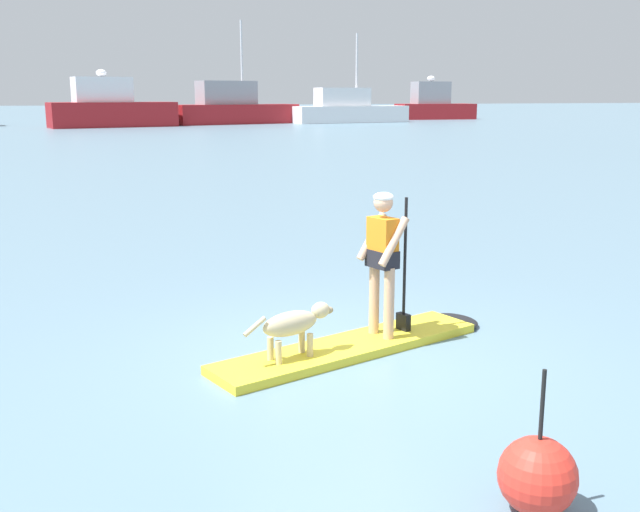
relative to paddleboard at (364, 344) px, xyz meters
The scene contains 9 objects.
ground_plane 0.23m from the paddleboard, 162.53° to the right, with size 400.00×400.00×0.00m, color slate.
paddleboard is the anchor object (origin of this frame).
person_paddler 1.05m from the paddleboard, 17.47° to the left, with size 0.67×0.57×1.67m.
dog 1.06m from the paddleboard, 162.53° to the right, with size 1.10×0.43×0.55m.
moored_boat_center 61.51m from the paddleboard, 89.08° to the left, with size 11.29×5.07×4.97m.
moored_boat_far_port 66.22m from the paddleboard, 78.85° to the left, with size 12.91×6.04×9.81m.
moored_boat_outer 68.96m from the paddleboard, 69.10° to the left, with size 12.39×4.19×8.83m.
moored_boat_starboard 80.71m from the paddleboard, 62.03° to the left, with size 9.14×3.77×4.92m.
marker_buoy 3.56m from the paddleboard, 92.77° to the right, with size 0.55×0.55×1.05m.
Camera 1 is at (-2.88, -7.40, 2.84)m, focal length 41.62 mm.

